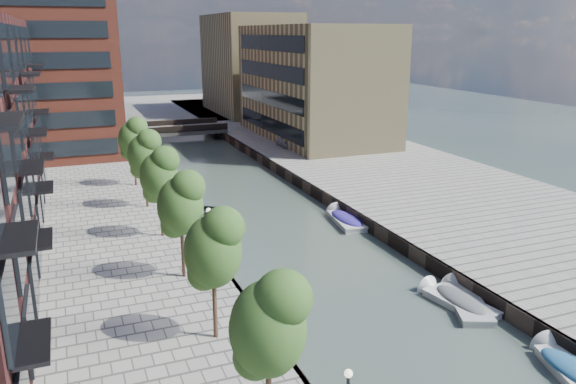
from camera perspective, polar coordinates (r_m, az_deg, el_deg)
water at (r=48.22m, az=-4.13°, el=-1.16°), size 300.00×300.00×0.00m
quay_right at (r=54.85m, az=11.99°, el=1.18°), size 20.00×140.00×1.00m
quay_wall_left at (r=46.70m, az=-11.29°, el=-1.37°), size 0.25×140.00×1.00m
quay_wall_right at (r=50.17m, az=2.50°, el=0.14°), size 0.25×140.00×1.00m
far_closure at (r=105.79m, az=-14.19°, el=8.03°), size 80.00×40.00×1.00m
tower at (r=69.10m, az=-25.43°, el=16.00°), size 18.00×18.00×30.00m
tan_block_near at (r=72.67m, az=2.61°, el=11.06°), size 12.00×25.00×14.00m
tan_block_far at (r=96.84m, az=-3.87°, el=12.84°), size 12.00×20.00×16.00m
bridge at (r=78.28m, az=-11.35°, el=6.24°), size 13.00×6.00×1.30m
tree_1 at (r=18.18m, az=-2.06°, el=-13.08°), size 2.50×2.50×5.95m
tree_2 at (r=24.28m, az=-7.68°, el=-5.52°), size 2.50×2.50×5.95m
tree_3 at (r=30.77m, az=-10.90°, el=-1.03°), size 2.50×2.50×5.95m
tree_4 at (r=37.44m, az=-12.99°, el=1.88°), size 2.50×2.50×5.95m
tree_5 at (r=44.21m, az=-14.44°, el=3.91°), size 2.50×2.50×5.95m
tree_6 at (r=51.04m, az=-15.51°, el=5.39°), size 2.50×2.50×5.95m
lamp_1 at (r=30.66m, az=-7.98°, el=-4.49°), size 0.24×0.24×4.12m
lamp_2 at (r=45.74m, az=-12.85°, el=2.10°), size 0.24×0.24×4.12m
sloop_2 at (r=40.17m, az=-7.70°, el=-4.82°), size 5.38×4.08×1.05m
sloop_3 at (r=43.46m, az=-8.56°, el=-3.24°), size 5.02×3.98×0.94m
sloop_4 at (r=45.73m, az=-9.74°, el=-2.31°), size 5.34×4.01×1.05m
motorboat_0 at (r=27.87m, az=27.10°, el=-15.97°), size 3.14×5.33×1.68m
motorboat_2 at (r=32.45m, az=17.41°, el=-10.48°), size 3.42×5.09×1.61m
motorboat_3 at (r=43.57m, az=5.77°, el=-2.80°), size 2.43×5.23×1.68m
motorboat_4 at (r=32.11m, az=16.53°, el=-10.52°), size 2.32×4.76×1.52m
car at (r=66.98m, az=-0.27°, el=5.14°), size 1.54×3.62×1.22m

